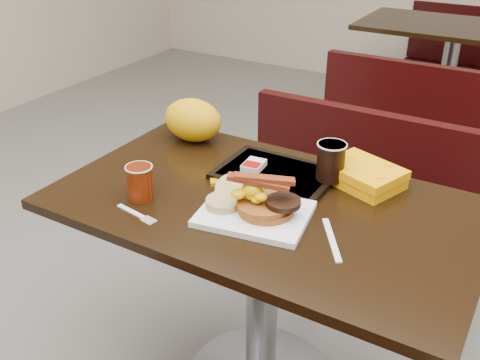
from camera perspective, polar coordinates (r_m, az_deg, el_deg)
The scene contains 22 objects.
table_near at distance 1.78m, azimuth 2.29°, elevation -12.63°, with size 1.20×0.70×0.75m, color black, non-canonical shape.
bench_near_n at distance 2.32m, azimuth 10.60°, elevation -2.93°, with size 1.00×0.46×0.72m, color black, non-canonical shape.
table_far at distance 4.02m, azimuth 20.58°, elevation 9.55°, with size 1.20×0.70×0.75m, color black, non-canonical shape.
bench_far_s at distance 3.37m, azimuth 18.03°, elevation 6.28°, with size 1.00×0.46×0.72m, color black, non-canonical shape.
bench_far_n at distance 4.69m, azimuth 22.38°, elevation 11.53°, with size 1.00×0.46×0.72m, color black, non-canonical shape.
platter at distance 1.48m, azimuth 1.52°, elevation -3.53°, with size 0.29×0.22×0.02m, color white.
pancake_stack at distance 1.47m, azimuth 2.72°, elevation -2.78°, with size 0.15×0.15×0.03m, color brown.
sausage_patty at distance 1.45m, azimuth 4.51°, elevation -2.32°, with size 0.09×0.09×0.01m, color black.
scrambled_eggs at distance 1.46m, azimuth 1.26°, elevation -1.16°, with size 0.10×0.09×0.05m, color #E7BB04.
bacon_strips at distance 1.44m, azimuth 1.93°, elevation -0.10°, with size 0.17×0.07×0.01m, color #41040B, non-canonical shape.
muffin_bottom at distance 1.50m, azimuth -1.77°, elevation -2.35°, with size 0.10×0.10×0.02m, color tan.
muffin_top at distance 1.54m, azimuth -0.70°, elevation -0.84°, with size 0.10×0.10×0.02m, color tan.
coffee_cup_near at distance 1.58m, azimuth -10.31°, elevation -0.25°, with size 0.07×0.07×0.10m, color #9C2805.
fork at distance 1.54m, azimuth -11.23°, elevation -3.20°, with size 0.14×0.03×0.00m, color white, non-canonical shape.
knife at distance 1.41m, azimuth 9.49°, elevation -6.11°, with size 0.19×0.02×0.00m, color white.
condiment_syrup at distance 1.65m, azimuth -2.31°, elevation -0.23°, with size 0.05×0.03×0.01m, color #BD6C08.
condiment_ketchup at distance 1.63m, azimuth 0.11°, elevation -0.52°, with size 0.04×0.03×0.01m, color #8C0504.
tray at distance 1.69m, azimuth 3.73°, elevation 0.67°, with size 0.35×0.25×0.02m, color black.
hashbrown_sleeve_left at distance 1.70m, azimuth 1.44°, elevation 1.52°, with size 0.06×0.08×0.02m, color silver.
coffee_cup_far at distance 1.64m, azimuth 9.40°, elevation 1.91°, with size 0.08×0.08×0.11m, color black.
clamshell at distance 1.68m, azimuth 12.66°, elevation 0.50°, with size 0.22×0.16×0.06m, color #F39C04.
paper_bag at distance 1.92m, azimuth -4.91°, elevation 6.23°, with size 0.21×0.16×0.15m, color #F5BC08.
Camera 1 is at (0.63, -1.20, 1.54)m, focal length 41.14 mm.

